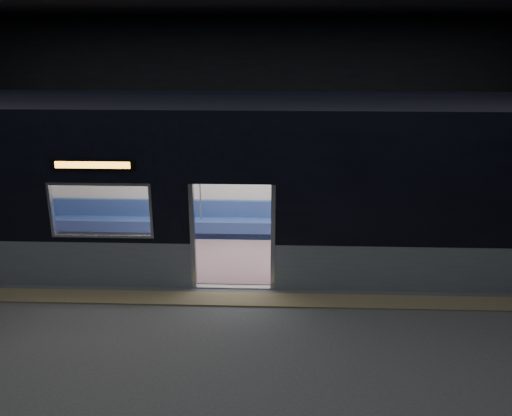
{
  "coord_description": "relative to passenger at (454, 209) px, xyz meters",
  "views": [
    {
      "loc": [
        0.78,
        -8.18,
        4.69
      ],
      "look_at": [
        0.38,
        2.3,
        1.18
      ],
      "focal_mm": 38.0,
      "sensor_mm": 36.0,
      "label": 1
    }
  ],
  "objects": [
    {
      "name": "station_floor",
      "position": [
        -4.8,
        -3.55,
        -0.8
      ],
      "size": [
        24.0,
        14.0,
        0.01
      ],
      "primitive_type": "cube",
      "color": "#47494C",
      "rests_on": "ground"
    },
    {
      "name": "station_envelope",
      "position": [
        -4.8,
        -3.55,
        2.87
      ],
      "size": [
        24.0,
        14.0,
        5.0
      ],
      "color": "black",
      "rests_on": "station_floor"
    },
    {
      "name": "tactile_strip",
      "position": [
        -4.8,
        -3.0,
        -0.78
      ],
      "size": [
        22.8,
        0.5,
        0.03
      ],
      "primitive_type": "cube",
      "color": "#8C7F59",
      "rests_on": "station_floor"
    },
    {
      "name": "metro_car",
      "position": [
        -4.8,
        -1.0,
        1.05
      ],
      "size": [
        18.0,
        3.04,
        3.35
      ],
      "color": "gray",
      "rests_on": "station_floor"
    },
    {
      "name": "passenger",
      "position": [
        0.0,
        0.0,
        0.0
      ],
      "size": [
        0.41,
        0.7,
        1.37
      ],
      "rotation": [
        0.0,
        0.0,
        -0.11
      ],
      "color": "black",
      "rests_on": "metro_car"
    },
    {
      "name": "handbag",
      "position": [
        0.05,
        -0.22,
        -0.12
      ],
      "size": [
        0.32,
        0.28,
        0.15
      ],
      "primitive_type": "cube",
      "rotation": [
        0.0,
        0.0,
        -0.12
      ],
      "color": "black",
      "rests_on": "passenger"
    },
    {
      "name": "transit_map",
      "position": [
        0.2,
        0.31,
        0.69
      ],
      "size": [
        1.05,
        0.03,
        0.68
      ],
      "primitive_type": "cube",
      "color": "white",
      "rests_on": "metro_car"
    }
  ]
}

